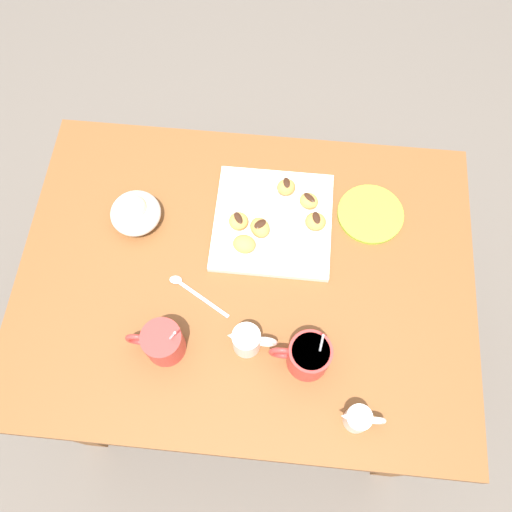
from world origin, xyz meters
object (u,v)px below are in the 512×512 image
at_px(dining_table, 246,294).
at_px(coffee_mug_red_left, 308,356).
at_px(beignet_4, 309,201).
at_px(pastry_plate_square, 273,222).
at_px(beignet_5, 260,228).
at_px(chocolate_sauce_pitcher, 359,419).
at_px(beignet_2, 286,187).
at_px(beignet_0, 316,222).
at_px(coffee_mug_red_right, 162,342).
at_px(cream_pitcher_white, 247,340).
at_px(beignet_3, 239,221).
at_px(ice_cream_bowl, 135,212).
at_px(saucer_lime_left, 370,214).
at_px(beignet_1, 244,244).

xyz_separation_m(dining_table, coffee_mug_red_left, (-0.15, 0.18, 0.18)).
bearing_deg(beignet_4, pastry_plate_square, 32.58).
bearing_deg(dining_table, beignet_5, -102.09).
xyz_separation_m(chocolate_sauce_pitcher, beignet_2, (0.18, -0.52, 0.01)).
bearing_deg(beignet_0, coffee_mug_red_right, 46.34).
height_order(dining_table, cream_pitcher_white, cream_pitcher_white).
xyz_separation_m(pastry_plate_square, coffee_mug_red_right, (0.21, 0.32, 0.04)).
height_order(dining_table, pastry_plate_square, pastry_plate_square).
height_order(beignet_3, beignet_4, same).
bearing_deg(beignet_3, ice_cream_bowl, 0.70).
xyz_separation_m(cream_pitcher_white, beignet_3, (0.05, -0.28, -0.01)).
relative_size(cream_pitcher_white, beignet_4, 2.27).
distance_m(coffee_mug_red_left, beignet_2, 0.41).
relative_size(dining_table, coffee_mug_red_left, 7.58).
distance_m(dining_table, saucer_lime_left, 0.36).
distance_m(pastry_plate_square, ice_cream_bowl, 0.32).
bearing_deg(beignet_0, ice_cream_bowl, 2.44).
height_order(saucer_lime_left, beignet_4, beignet_4).
xyz_separation_m(coffee_mug_red_left, beignet_2, (0.07, -0.40, -0.01)).
xyz_separation_m(beignet_3, beignet_4, (-0.16, -0.07, -0.00)).
relative_size(beignet_0, beignet_1, 0.92).
bearing_deg(beignet_3, beignet_0, -175.20).
bearing_deg(beignet_5, pastry_plate_square, -131.94).
bearing_deg(dining_table, pastry_plate_square, -110.09).
xyz_separation_m(coffee_mug_red_left, saucer_lime_left, (-0.13, -0.37, -0.04)).
height_order(saucer_lime_left, beignet_3, beignet_3).
height_order(cream_pitcher_white, beignet_0, cream_pitcher_white).
xyz_separation_m(ice_cream_bowl, chocolate_sauce_pitcher, (-0.53, 0.41, -0.01)).
distance_m(pastry_plate_square, saucer_lime_left, 0.24).
distance_m(beignet_2, beignet_4, 0.06).
bearing_deg(coffee_mug_red_right, pastry_plate_square, -122.48).
distance_m(beignet_1, beignet_5, 0.05).
bearing_deg(beignet_4, beignet_2, -27.31).
distance_m(coffee_mug_red_left, chocolate_sauce_pitcher, 0.16).
distance_m(pastry_plate_square, chocolate_sauce_pitcher, 0.48).
xyz_separation_m(pastry_plate_square, beignet_5, (0.03, 0.03, 0.03)).
distance_m(coffee_mug_red_left, beignet_5, 0.32).
distance_m(pastry_plate_square, coffee_mug_red_right, 0.38).
bearing_deg(beignet_5, beignet_0, -167.76).
distance_m(coffee_mug_red_left, beignet_0, 0.32).
height_order(saucer_lime_left, beignet_0, beignet_0).
distance_m(saucer_lime_left, beignet_5, 0.27).
distance_m(ice_cream_bowl, saucer_lime_left, 0.56).
relative_size(pastry_plate_square, chocolate_sauce_pitcher, 3.00).
height_order(cream_pitcher_white, beignet_3, cream_pitcher_white).
distance_m(ice_cream_bowl, beignet_2, 0.36).
bearing_deg(ice_cream_bowl, coffee_mug_red_right, 110.99).
xyz_separation_m(dining_table, beignet_0, (-0.15, -0.14, 0.16)).
relative_size(pastry_plate_square, beignet_4, 6.01).
bearing_deg(beignet_3, beignet_2, -136.28).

